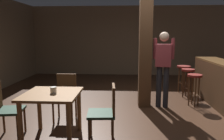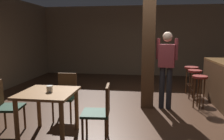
% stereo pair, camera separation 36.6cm
% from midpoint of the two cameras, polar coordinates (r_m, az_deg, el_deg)
% --- Properties ---
extents(ground_plane, '(10.80, 10.80, 0.00)m').
position_cam_midpoint_polar(ground_plane, '(4.84, 7.88, -10.93)').
color(ground_plane, '#382114').
extents(wall_back, '(8.00, 0.10, 2.80)m').
position_cam_midpoint_polar(wall_back, '(9.04, 8.28, 7.52)').
color(wall_back, '#756047').
rests_on(wall_back, ground_plane).
extents(pillar, '(0.28, 0.28, 2.80)m').
position_cam_midpoint_polar(pillar, '(4.99, 11.56, 6.07)').
color(pillar, '#4C301C').
rests_on(pillar, ground_plane).
extents(dining_table, '(0.85, 0.85, 0.76)m').
position_cam_midpoint_polar(dining_table, '(3.63, -13.54, -7.76)').
color(dining_table, brown).
rests_on(dining_table, ground_plane).
extents(chair_east, '(0.45, 0.45, 0.89)m').
position_cam_midpoint_polar(chair_east, '(3.43, 0.03, -10.43)').
color(chair_east, '#1E3828').
rests_on(chair_east, ground_plane).
extents(chair_north, '(0.42, 0.42, 0.89)m').
position_cam_midpoint_polar(chair_north, '(4.39, -9.66, -6.14)').
color(chair_north, '#1E3828').
rests_on(chair_north, ground_plane).
extents(chair_west, '(0.47, 0.47, 0.89)m').
position_cam_midpoint_polar(chair_west, '(4.03, -24.01, -8.22)').
color(chair_west, '#1E3828').
rests_on(chair_west, ground_plane).
extents(napkin_cup, '(0.10, 0.10, 0.10)m').
position_cam_midpoint_polar(napkin_cup, '(3.55, -13.18, -4.84)').
color(napkin_cup, silver).
rests_on(napkin_cup, dining_table).
extents(standing_person, '(0.47, 0.27, 1.72)m').
position_cam_midpoint_polar(standing_person, '(5.00, 16.08, 1.32)').
color(standing_person, maroon).
rests_on(standing_person, ground_plane).
extents(bar_counter, '(0.56, 2.27, 1.03)m').
position_cam_midpoint_polar(bar_counter, '(5.71, 28.98, -3.38)').
color(bar_counter, brown).
rests_on(bar_counter, ground_plane).
extents(bar_stool_near, '(0.33, 0.33, 0.75)m').
position_cam_midpoint_polar(bar_stool_near, '(5.37, 23.73, -3.45)').
color(bar_stool_near, maroon).
rests_on(bar_stool_near, ground_plane).
extents(bar_stool_mid, '(0.34, 0.34, 0.77)m').
position_cam_midpoint_polar(bar_stool_mid, '(6.04, 22.40, -1.88)').
color(bar_stool_mid, maroon).
rests_on(bar_stool_mid, ground_plane).
extents(bar_stool_far, '(0.38, 0.38, 0.77)m').
position_cam_midpoint_polar(bar_stool_far, '(6.56, 21.52, -0.80)').
color(bar_stool_far, maroon).
rests_on(bar_stool_far, ground_plane).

